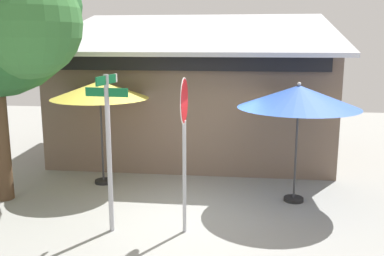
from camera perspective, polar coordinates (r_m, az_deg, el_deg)
name	(u,v)px	position (r m, az deg, el deg)	size (l,w,h in m)	color
ground_plane	(193,217)	(9.13, 0.08, -11.74)	(28.00, 28.00, 0.10)	gray
cafe_building	(196,97)	(13.73, 0.49, 4.09)	(8.42, 5.76, 4.51)	#705B4C
street_sign_post	(109,138)	(7.98, -11.05, -1.33)	(0.81, 0.87, 2.97)	#A8AAB2
stop_sign	(184,125)	(7.73, -1.05, 0.45)	(0.07, 0.84, 2.93)	#A8AAB2
patio_umbrella_mustard_left	(100,90)	(10.74, -12.17, 4.92)	(2.40, 2.40, 2.67)	black
patio_umbrella_royal_blue_center	(299,97)	(9.54, 14.01, 4.01)	(2.64, 2.64, 2.69)	black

